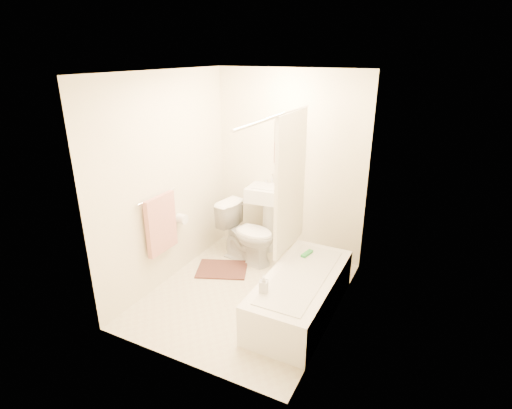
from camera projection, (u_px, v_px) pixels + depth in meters
The scene contains 17 objects.
floor at pixel (246, 294), 4.53m from camera, with size 2.40×2.40×0.00m, color beige.
ceiling at pixel (244, 71), 3.67m from camera, with size 2.40×2.40×0.00m, color white.
wall_back at pixel (289, 166), 5.10m from camera, with size 2.00×0.02×2.40m, color beige.
wall_left at pixel (167, 181), 4.52m from camera, with size 0.02×2.40×2.40m, color beige.
wall_right at pixel (341, 210), 3.69m from camera, with size 0.02×2.40×2.40m, color beige.
mirror at pixel (289, 143), 4.98m from camera, with size 0.40×0.03×0.55m, color white.
curtain_rod at pixel (277, 116), 3.77m from camera, with size 0.03×0.03×1.70m, color silver.
shower_curtain at pixel (291, 183), 4.39m from camera, with size 0.04×0.80×1.55m, color silver.
towel_bar at pixel (156, 196), 4.33m from camera, with size 0.02×0.02×0.60m, color silver.
towel at pixel (161, 224), 4.43m from camera, with size 0.06×0.45×0.66m, color #CC7266.
toilet_paper at pixel (182, 219), 4.77m from camera, with size 0.12×0.12×0.11m, color white.
toilet at pixel (247, 234), 5.14m from camera, with size 0.43×0.77×0.76m, color white.
sink at pixel (268, 217), 5.33m from camera, with size 0.52×0.41×1.02m, color silver, non-canonical shape.
bathtub at pixel (301, 294), 4.15m from camera, with size 0.67×1.53×0.43m, color white, non-canonical shape.
bath_mat at pixel (222, 269), 5.02m from camera, with size 0.61×0.46×0.02m, color #502B21.
soap_bottle at pixel (264, 284), 3.77m from camera, with size 0.08×0.08×0.18m, color white.
scrub_brush at pixel (307, 254), 4.47m from camera, with size 0.05×0.18×0.04m, color green.
Camera 1 is at (1.83, -3.41, 2.57)m, focal length 28.00 mm.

